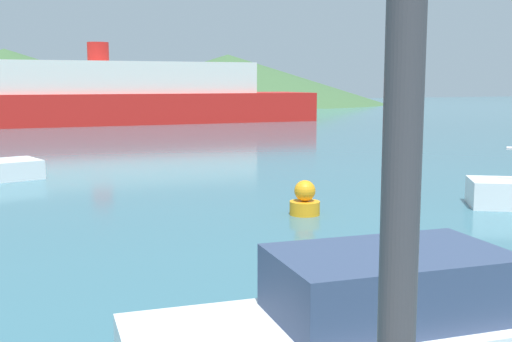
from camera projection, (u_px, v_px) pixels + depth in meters
motorboat_near at (490, 322)px, 8.27m from camera, size 8.98×2.83×2.15m
ferry_distant at (100, 97)px, 54.09m from camera, size 37.66×7.85×6.80m
buoy_marker at (305, 201)px, 17.04m from camera, size 0.81×0.81×0.93m
hill_east at (6, 76)px, 104.28m from camera, size 54.81×54.81×8.88m
hill_far_east at (228, 79)px, 106.00m from camera, size 51.83×51.83×8.01m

